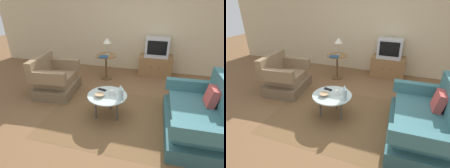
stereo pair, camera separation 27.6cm
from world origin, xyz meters
TOP-DOWN VIEW (x-y plane):
  - ground_plane at (0.00, 0.00)m, footprint 16.00×16.00m
  - back_wall at (0.00, 2.53)m, footprint 9.00×0.12m
  - area_rug at (-0.10, -0.04)m, footprint 2.19×1.85m
  - armchair at (-1.52, 0.55)m, footprint 0.91×1.05m
  - couch at (1.44, -0.11)m, footprint 0.96×1.55m
  - coffee_table at (-0.10, -0.04)m, footprint 0.71×0.71m
  - side_table at (-0.61, 1.60)m, footprint 0.53×0.53m
  - tv_stand at (0.64, 2.19)m, footprint 0.88×0.50m
  - television at (0.64, 2.18)m, footprint 0.61×0.43m
  - table_lamp at (-0.59, 1.62)m, footprint 0.21×0.21m
  - vase at (0.16, -0.15)m, footprint 0.09×0.09m
  - mug at (-0.02, 0.00)m, footprint 0.13×0.08m
  - bowl at (-0.21, -0.13)m, footprint 0.17×0.17m
  - tv_remote_dark at (-0.25, 0.11)m, footprint 0.17×0.09m
  - book at (-0.62, 1.40)m, footprint 0.26×0.20m

SIDE VIEW (x-z plane):
  - ground_plane at x=0.00m, z-range 0.00..0.00m
  - area_rug at x=-0.10m, z-range 0.00..0.00m
  - tv_stand at x=0.64m, z-range 0.00..0.55m
  - couch at x=1.44m, z-range -0.16..0.75m
  - armchair at x=-1.52m, z-range -0.12..0.73m
  - coffee_table at x=-0.10m, z-range 0.18..0.63m
  - tv_remote_dark at x=-0.25m, z-range 0.45..0.47m
  - bowl at x=-0.21m, z-range 0.45..0.50m
  - side_table at x=-0.61m, z-range 0.15..0.81m
  - mug at x=-0.02m, z-range 0.45..0.53m
  - vase at x=0.16m, z-range 0.44..0.73m
  - book at x=-0.62m, z-range 0.66..0.69m
  - television at x=0.64m, z-range 0.55..1.05m
  - table_lamp at x=-0.59m, z-range 0.79..1.23m
  - back_wall at x=0.00m, z-range 0.00..2.70m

